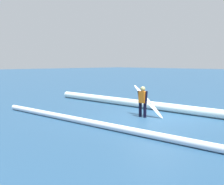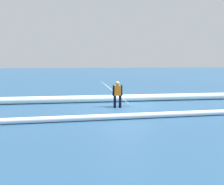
# 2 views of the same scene
# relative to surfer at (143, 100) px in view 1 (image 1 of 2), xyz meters

# --- Properties ---
(ground_plane) EXTENTS (176.73, 176.73, 0.00)m
(ground_plane) POSITION_rel_surfer_xyz_m (-0.47, -0.37, -0.77)
(ground_plane) COLOR navy
(surfer) EXTENTS (0.52, 0.22, 1.38)m
(surfer) POSITION_rel_surfer_xyz_m (0.00, 0.00, 0.00)
(surfer) COLOR black
(surfer) RESTS_ON ground_plane
(surfboard) EXTENTS (1.70, 0.30, 1.41)m
(surfboard) POSITION_rel_surfer_xyz_m (-0.02, -0.36, -0.08)
(surfboard) COLOR white
(surfboard) RESTS_ON ground_plane
(wave_crest_foreground) EXTENTS (17.08, 0.74, 0.41)m
(wave_crest_foreground) POSITION_rel_surfer_xyz_m (0.19, -2.11, -0.56)
(wave_crest_foreground) COLOR white
(wave_crest_foreground) RESTS_ON ground_plane
(wave_crest_midground) EXTENTS (17.55, 0.57, 0.25)m
(wave_crest_midground) POSITION_rel_surfer_xyz_m (-2.66, 2.88, -0.65)
(wave_crest_midground) COLOR white
(wave_crest_midground) RESTS_ON ground_plane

